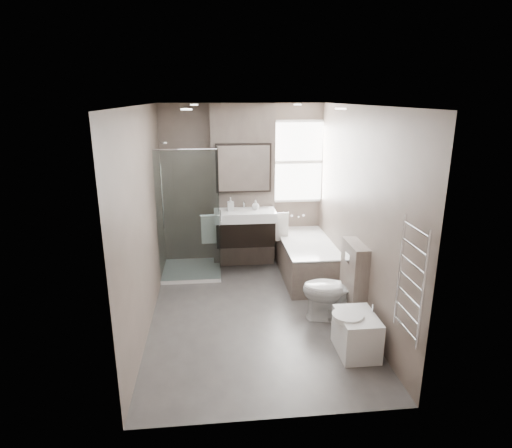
{
  "coord_description": "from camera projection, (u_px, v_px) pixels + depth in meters",
  "views": [
    {
      "loc": [
        -0.5,
        -4.95,
        2.7
      ],
      "look_at": [
        0.04,
        0.15,
        1.16
      ],
      "focal_mm": 30.0,
      "sensor_mm": 36.0,
      "label": 1
    }
  ],
  "objects": [
    {
      "name": "room",
      "position": [
        254.0,
        217.0,
        5.16
      ],
      "size": [
        2.7,
        3.9,
        2.7
      ],
      "color": "#484542",
      "rests_on": "ground"
    },
    {
      "name": "vanity_pier",
      "position": [
        243.0,
        187.0,
        6.86
      ],
      "size": [
        1.0,
        0.25,
        2.6
      ],
      "primitive_type": "cube",
      "color": "#665950",
      "rests_on": "ground"
    },
    {
      "name": "vanity",
      "position": [
        245.0,
        227.0,
        6.68
      ],
      "size": [
        0.95,
        0.47,
        0.66
      ],
      "color": "black",
      "rests_on": "vanity_pier"
    },
    {
      "name": "mirror_cabinet",
      "position": [
        244.0,
        168.0,
        6.6
      ],
      "size": [
        0.86,
        0.08,
        0.76
      ],
      "color": "black",
      "rests_on": "vanity_pier"
    },
    {
      "name": "towel_left",
      "position": [
        209.0,
        229.0,
        6.61
      ],
      "size": [
        0.24,
        0.06,
        0.44
      ],
      "primitive_type": "cube",
      "color": "silver",
      "rests_on": "vanity_pier"
    },
    {
      "name": "towel_right",
      "position": [
        281.0,
        227.0,
        6.73
      ],
      "size": [
        0.24,
        0.06,
        0.44
      ],
      "primitive_type": "cube",
      "color": "silver",
      "rests_on": "vanity_pier"
    },
    {
      "name": "shower_enclosure",
      "position": [
        197.0,
        245.0,
        6.61
      ],
      "size": [
        0.9,
        0.9,
        2.0
      ],
      "color": "white",
      "rests_on": "ground"
    },
    {
      "name": "bathtub",
      "position": [
        307.0,
        257.0,
        6.59
      ],
      "size": [
        0.75,
        1.6,
        0.57
      ],
      "color": "#665950",
      "rests_on": "ground"
    },
    {
      "name": "window",
      "position": [
        298.0,
        162.0,
        6.93
      ],
      "size": [
        0.98,
        0.06,
        1.33
      ],
      "color": "white",
      "rests_on": "room"
    },
    {
      "name": "toilet",
      "position": [
        334.0,
        290.0,
        5.3
      ],
      "size": [
        0.84,
        0.58,
        0.78
      ],
      "primitive_type": "imported",
      "rotation": [
        0.0,
        0.0,
        -1.78
      ],
      "color": "white",
      "rests_on": "ground"
    },
    {
      "name": "cistern_box",
      "position": [
        353.0,
        282.0,
        5.28
      ],
      "size": [
        0.19,
        0.55,
        1.0
      ],
      "color": "#665950",
      "rests_on": "ground"
    },
    {
      "name": "bidet",
      "position": [
        356.0,
        333.0,
        4.64
      ],
      "size": [
        0.48,
        0.56,
        0.57
      ],
      "color": "white",
      "rests_on": "ground"
    },
    {
      "name": "towel_radiator",
      "position": [
        411.0,
        280.0,
        3.82
      ],
      "size": [
        0.03,
        0.49,
        1.1
      ],
      "color": "silver",
      "rests_on": "room"
    },
    {
      "name": "soap_bottle_a",
      "position": [
        231.0,
        204.0,
        6.57
      ],
      "size": [
        0.09,
        0.1,
        0.21
      ],
      "primitive_type": "imported",
      "color": "white",
      "rests_on": "vanity"
    },
    {
      "name": "soap_bottle_b",
      "position": [
        256.0,
        205.0,
        6.66
      ],
      "size": [
        0.12,
        0.12,
        0.15
      ],
      "primitive_type": "imported",
      "color": "white",
      "rests_on": "vanity"
    }
  ]
}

